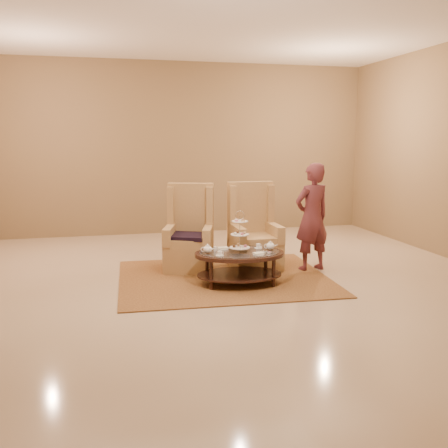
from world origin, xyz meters
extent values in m
plane|color=beige|center=(0.00, 0.00, 0.00)|extent=(8.00, 8.00, 0.00)
cube|color=silver|center=(0.00, 0.00, 0.00)|extent=(8.00, 8.00, 0.02)
cube|color=olive|center=(0.00, 4.00, 1.75)|extent=(8.00, 0.04, 3.50)
cube|color=olive|center=(0.11, 0.32, 0.01)|extent=(3.01, 2.54, 0.02)
cylinder|color=black|center=(-0.19, -0.21, 0.20)|extent=(0.05, 0.05, 0.40)
cylinder|color=black|center=(0.64, -0.27, 0.20)|extent=(0.05, 0.05, 0.40)
cylinder|color=black|center=(-0.15, 0.23, 0.20)|extent=(0.05, 0.05, 0.40)
cylinder|color=black|center=(0.68, 0.17, 0.20)|extent=(0.05, 0.05, 0.40)
cylinder|color=silver|center=(0.24, -0.02, 0.70)|extent=(0.01, 0.01, 0.50)
torus|color=silver|center=(0.24, -0.02, 0.95)|extent=(0.13, 0.02, 0.13)
cylinder|color=white|center=(0.24, -0.02, 0.51)|extent=(0.30, 0.30, 0.01)
cylinder|color=white|center=(0.24, -0.02, 0.69)|extent=(0.27, 0.27, 0.01)
cylinder|color=white|center=(0.24, -0.02, 0.87)|extent=(0.23, 0.23, 0.01)
cylinder|color=#B15B6B|center=(0.32, -0.03, 0.53)|extent=(0.04, 0.04, 0.03)
cylinder|color=tan|center=(0.25, 0.06, 0.53)|extent=(0.04, 0.04, 0.03)
cylinder|color=brown|center=(0.17, -0.02, 0.53)|extent=(0.04, 0.04, 0.03)
cylinder|color=#EDE8C9|center=(0.24, -0.10, 0.53)|extent=(0.04, 0.04, 0.03)
ellipsoid|color=tan|center=(0.31, -0.01, 0.71)|extent=(0.05, 0.05, 0.03)
ellipsoid|color=brown|center=(0.23, 0.05, 0.71)|extent=(0.05, 0.05, 0.03)
ellipsoid|color=#EDE8C9|center=(0.18, -0.04, 0.71)|extent=(0.05, 0.05, 0.03)
ellipsoid|color=#B15B6B|center=(0.26, -0.09, 0.71)|extent=(0.05, 0.05, 0.03)
cube|color=brown|center=(0.30, 0.01, 0.88)|extent=(0.05, 0.03, 0.02)
cube|color=#EDE8C9|center=(0.21, 0.03, 0.88)|extent=(0.05, 0.03, 0.02)
cube|color=#B15B6B|center=(0.19, -0.05, 0.88)|extent=(0.05, 0.03, 0.02)
cube|color=tan|center=(0.27, -0.07, 0.88)|extent=(0.05, 0.03, 0.02)
ellipsoid|color=white|center=(-0.19, -0.01, 0.51)|extent=(0.13, 0.13, 0.10)
cylinder|color=white|center=(-0.19, -0.01, 0.56)|extent=(0.06, 0.06, 0.01)
sphere|color=white|center=(-0.19, -0.01, 0.57)|extent=(0.02, 0.02, 0.02)
cone|color=white|center=(-0.12, -0.01, 0.51)|extent=(0.07, 0.03, 0.05)
torus|color=white|center=(-0.25, 0.00, 0.51)|extent=(0.07, 0.02, 0.07)
ellipsoid|color=white|center=(0.68, 0.00, 0.51)|extent=(0.13, 0.13, 0.10)
cylinder|color=white|center=(0.68, 0.00, 0.56)|extent=(0.06, 0.06, 0.01)
sphere|color=white|center=(0.68, 0.00, 0.57)|extent=(0.02, 0.02, 0.02)
cone|color=white|center=(0.76, -0.01, 0.51)|extent=(0.07, 0.03, 0.05)
torus|color=white|center=(0.62, 0.00, 0.51)|extent=(0.07, 0.02, 0.07)
cylinder|color=white|center=(-0.07, -0.18, 0.46)|extent=(0.12, 0.12, 0.01)
cylinder|color=white|center=(-0.07, -0.18, 0.49)|extent=(0.07, 0.07, 0.05)
torus|color=white|center=(-0.03, -0.18, 0.49)|extent=(0.04, 0.01, 0.04)
cylinder|color=white|center=(0.55, 0.14, 0.46)|extent=(0.12, 0.12, 0.01)
cylinder|color=white|center=(0.55, 0.14, 0.49)|extent=(0.07, 0.07, 0.05)
torus|color=white|center=(0.59, 0.13, 0.49)|extent=(0.04, 0.01, 0.04)
cylinder|color=white|center=(0.06, 0.19, 0.46)|extent=(0.17, 0.17, 0.01)
cube|color=beige|center=(0.06, 0.19, 0.47)|extent=(0.15, 0.12, 0.02)
cylinder|color=white|center=(0.45, -0.23, 0.46)|extent=(0.17, 0.17, 0.01)
cube|color=beige|center=(0.45, -0.23, 0.47)|extent=(0.15, 0.12, 0.02)
cylinder|color=white|center=(-0.06, 0.10, 0.48)|extent=(0.05, 0.05, 0.06)
cylinder|color=white|center=(0.61, -0.19, 0.46)|extent=(0.06, 0.06, 0.01)
cylinder|color=#B15B6B|center=(0.61, -0.19, 0.47)|extent=(0.04, 0.04, 0.01)
cylinder|color=white|center=(0.58, -0.10, 0.46)|extent=(0.06, 0.06, 0.01)
cylinder|color=brown|center=(0.58, -0.10, 0.47)|extent=(0.04, 0.04, 0.01)
cylinder|color=white|center=(-0.12, 0.19, 0.46)|extent=(0.06, 0.06, 0.01)
cylinder|color=#EDE8C9|center=(-0.12, 0.19, 0.47)|extent=(0.04, 0.04, 0.01)
cube|color=tan|center=(-0.30, 0.87, 0.21)|extent=(0.86, 0.86, 0.42)
cube|color=tan|center=(-0.31, 0.82, 0.47)|extent=(0.73, 0.73, 0.10)
cube|color=tan|center=(-0.22, 1.15, 0.64)|extent=(0.70, 0.32, 1.29)
cube|color=tan|center=(-0.51, 1.19, 0.94)|extent=(0.16, 0.24, 0.59)
cube|color=tan|center=(0.06, 1.03, 0.94)|extent=(0.16, 0.24, 0.59)
cube|color=tan|center=(-0.59, 0.90, 0.54)|extent=(0.29, 0.63, 0.26)
cube|color=tan|center=(-0.03, 0.75, 0.54)|extent=(0.29, 0.63, 0.26)
cube|color=black|center=(-0.32, 0.80, 0.53)|extent=(0.70, 0.67, 0.06)
cube|color=tan|center=(0.69, 0.74, 0.21)|extent=(0.70, 0.70, 0.42)
cube|color=tan|center=(0.69, 0.69, 0.47)|extent=(0.60, 0.60, 0.10)
cube|color=tan|center=(0.69, 1.03, 0.65)|extent=(0.70, 0.14, 1.30)
cube|color=tan|center=(0.39, 0.99, 0.95)|extent=(0.10, 0.22, 0.60)
cube|color=tan|center=(0.99, 0.99, 0.95)|extent=(0.10, 0.22, 0.60)
cube|color=tan|center=(0.40, 0.69, 0.55)|extent=(0.12, 0.63, 0.26)
cube|color=tan|center=(0.98, 0.69, 0.55)|extent=(0.12, 0.63, 0.26)
imported|color=brown|center=(1.49, 0.48, 0.80)|extent=(0.66, 0.52, 1.61)
camera|label=1|loc=(-1.46, -6.33, 1.94)|focal=40.00mm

